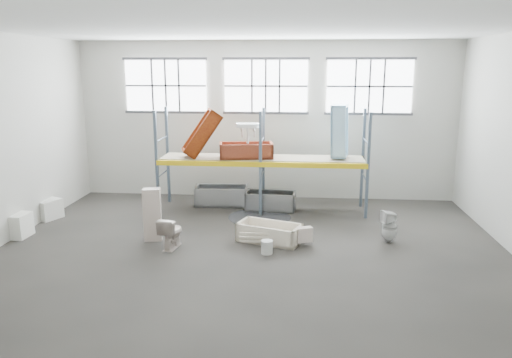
# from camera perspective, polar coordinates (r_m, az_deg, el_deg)

# --- Properties ---
(floor) EXTENTS (12.00, 10.00, 0.10)m
(floor) POSITION_cam_1_polar(r_m,az_deg,el_deg) (11.53, -0.67, -8.73)
(floor) COLOR #403C37
(floor) RESTS_ON ground
(ceiling) EXTENTS (12.00, 10.00, 0.10)m
(ceiling) POSITION_cam_1_polar(r_m,az_deg,el_deg) (10.74, -0.75, 17.44)
(ceiling) COLOR silver
(ceiling) RESTS_ON ground
(wall_back) EXTENTS (12.00, 0.10, 5.00)m
(wall_back) POSITION_cam_1_polar(r_m,az_deg,el_deg) (15.83, 1.15, 6.79)
(wall_back) COLOR #B6B4A8
(wall_back) RESTS_ON ground
(wall_front) EXTENTS (12.00, 0.10, 5.00)m
(wall_front) POSITION_cam_1_polar(r_m,az_deg,el_deg) (5.96, -5.64, -3.89)
(wall_front) COLOR #AFADA1
(wall_front) RESTS_ON ground
(window_left) EXTENTS (2.60, 0.04, 1.60)m
(window_left) POSITION_cam_1_polar(r_m,az_deg,el_deg) (16.18, -10.44, 10.62)
(window_left) COLOR white
(window_left) RESTS_ON wall_back
(window_mid) EXTENTS (2.60, 0.04, 1.60)m
(window_mid) POSITION_cam_1_polar(r_m,az_deg,el_deg) (15.64, 1.14, 10.75)
(window_mid) COLOR white
(window_mid) RESTS_ON wall_back
(window_right) EXTENTS (2.60, 0.04, 1.60)m
(window_right) POSITION_cam_1_polar(r_m,az_deg,el_deg) (15.74, 13.04, 10.44)
(window_right) COLOR white
(window_right) RESTS_ON wall_back
(rack_upright_la) EXTENTS (0.08, 0.08, 3.00)m
(rack_upright_la) POSITION_cam_1_polar(r_m,az_deg,el_deg) (14.41, -11.46, 1.88)
(rack_upright_la) COLOR slate
(rack_upright_la) RESTS_ON floor
(rack_upright_lb) EXTENTS (0.08, 0.08, 3.00)m
(rack_upright_lb) POSITION_cam_1_polar(r_m,az_deg,el_deg) (15.55, -10.22, 2.74)
(rack_upright_lb) COLOR slate
(rack_upright_lb) RESTS_ON floor
(rack_upright_ma) EXTENTS (0.08, 0.08, 3.00)m
(rack_upright_ma) POSITION_cam_1_polar(r_m,az_deg,el_deg) (13.86, 0.52, 1.71)
(rack_upright_ma) COLOR slate
(rack_upright_ma) RESTS_ON floor
(rack_upright_mb) EXTENTS (0.08, 0.08, 3.00)m
(rack_upright_mb) POSITION_cam_1_polar(r_m,az_deg,el_deg) (15.04, 0.88, 2.60)
(rack_upright_mb) COLOR slate
(rack_upright_mb) RESTS_ON floor
(rack_upright_ra) EXTENTS (0.08, 0.08, 3.00)m
(rack_upright_ra) POSITION_cam_1_polar(r_m,az_deg,el_deg) (13.95, 12.90, 1.45)
(rack_upright_ra) COLOR slate
(rack_upright_ra) RESTS_ON floor
(rack_upright_rb) EXTENTS (0.08, 0.08, 3.00)m
(rack_upright_rb) POSITION_cam_1_polar(r_m,az_deg,el_deg) (15.12, 12.31, 2.36)
(rack_upright_rb) COLOR slate
(rack_upright_rb) RESTS_ON floor
(rack_beam_front) EXTENTS (6.00, 0.10, 0.14)m
(rack_beam_front) POSITION_cam_1_polar(r_m,az_deg,el_deg) (13.86, 0.52, 1.71)
(rack_beam_front) COLOR yellow
(rack_beam_front) RESTS_ON floor
(rack_beam_back) EXTENTS (6.00, 0.10, 0.14)m
(rack_beam_back) POSITION_cam_1_polar(r_m,az_deg,el_deg) (15.04, 0.88, 2.60)
(rack_beam_back) COLOR yellow
(rack_beam_back) RESTS_ON floor
(shelf_deck) EXTENTS (5.90, 1.10, 0.03)m
(shelf_deck) POSITION_cam_1_polar(r_m,az_deg,el_deg) (14.44, 0.71, 2.48)
(shelf_deck) COLOR gray
(shelf_deck) RESTS_ON floor
(wet_patch) EXTENTS (1.80, 1.80, 0.00)m
(wet_patch) POSITION_cam_1_polar(r_m,az_deg,el_deg) (14.04, 0.44, -4.46)
(wet_patch) COLOR black
(wet_patch) RESTS_ON floor
(bathtub_beige) EXTENTS (1.69, 1.19, 0.45)m
(bathtub_beige) POSITION_cam_1_polar(r_m,az_deg,el_deg) (12.12, 1.56, -6.24)
(bathtub_beige) COLOR beige
(bathtub_beige) RESTS_ON floor
(cistern_spare) EXTENTS (0.42, 0.30, 0.36)m
(cistern_spare) POSITION_cam_1_polar(r_m,az_deg,el_deg) (11.87, 5.62, -6.45)
(cistern_spare) COLOR beige
(cistern_spare) RESTS_ON bathtub_beige
(sink_in_tub) EXTENTS (0.55, 0.55, 0.14)m
(sink_in_tub) POSITION_cam_1_polar(r_m,az_deg,el_deg) (12.12, 1.07, -6.56)
(sink_in_tub) COLOR #F2E5CE
(sink_in_tub) RESTS_ON bathtub_beige
(toilet_beige) EXTENTS (0.55, 0.81, 0.76)m
(toilet_beige) POSITION_cam_1_polar(r_m,az_deg,el_deg) (11.83, -9.82, -6.13)
(toilet_beige) COLOR beige
(toilet_beige) RESTS_ON floor
(cistern_tall) EXTENTS (0.46, 0.34, 1.31)m
(cistern_tall) POSITION_cam_1_polar(r_m,az_deg,el_deg) (12.34, -11.95, -4.07)
(cistern_tall) COLOR #C1AD9F
(cistern_tall) RESTS_ON floor
(toilet_white) EXTENTS (0.45, 0.45, 0.80)m
(toilet_white) POSITION_cam_1_polar(r_m,az_deg,el_deg) (12.46, 15.25, -5.33)
(toilet_white) COLOR silver
(toilet_white) RESTS_ON floor
(steel_tub_left) EXTENTS (1.64, 0.83, 0.59)m
(steel_tub_left) POSITION_cam_1_polar(r_m,az_deg,el_deg) (15.23, -4.00, -1.94)
(steel_tub_left) COLOR #B2B5BA
(steel_tub_left) RESTS_ON floor
(steel_tub_right) EXTENTS (1.51, 0.77, 0.54)m
(steel_tub_right) POSITION_cam_1_polar(r_m,az_deg,el_deg) (14.72, 1.69, -2.55)
(steel_tub_right) COLOR #96999E
(steel_tub_right) RESTS_ON floor
(rust_tub_flat) EXTENTS (1.64, 0.96, 0.43)m
(rust_tub_flat) POSITION_cam_1_polar(r_m,az_deg,el_deg) (14.29, -1.15, 3.35)
(rust_tub_flat) COLOR #994429
(rust_tub_flat) RESTS_ON shelf_deck
(rust_tub_tilted) EXTENTS (1.34, 1.01, 1.45)m
(rust_tub_tilted) POSITION_cam_1_polar(r_m,az_deg,el_deg) (14.46, -6.30, 5.30)
(rust_tub_tilted) COLOR #893A0D
(rust_tub_tilted) RESTS_ON shelf_deck
(sink_on_shelf) EXTENTS (0.66, 0.51, 0.59)m
(sink_on_shelf) POSITION_cam_1_polar(r_m,az_deg,el_deg) (14.03, -0.98, 4.31)
(sink_on_shelf) COLOR silver
(sink_on_shelf) RESTS_ON rust_tub_flat
(blue_tub_upright) EXTENTS (0.60, 0.78, 1.51)m
(blue_tub_upright) POSITION_cam_1_polar(r_m,az_deg,el_deg) (14.31, 9.69, 5.51)
(blue_tub_upright) COLOR #A8DBF9
(blue_tub_upright) RESTS_ON shelf_deck
(bucket) EXTENTS (0.31, 0.31, 0.31)m
(bucket) POSITION_cam_1_polar(r_m,az_deg,el_deg) (11.38, 1.28, -7.92)
(bucket) COLOR beige
(bucket) RESTS_ON floor
(carton_near) EXTENTS (0.72, 0.63, 0.60)m
(carton_near) POSITION_cam_1_polar(r_m,az_deg,el_deg) (13.84, -26.25, -4.83)
(carton_near) COLOR white
(carton_near) RESTS_ON floor
(carton_far) EXTENTS (0.86, 0.86, 0.55)m
(carton_far) POSITION_cam_1_polar(r_m,az_deg,el_deg) (15.10, -23.17, -3.21)
(carton_far) COLOR silver
(carton_far) RESTS_ON floor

